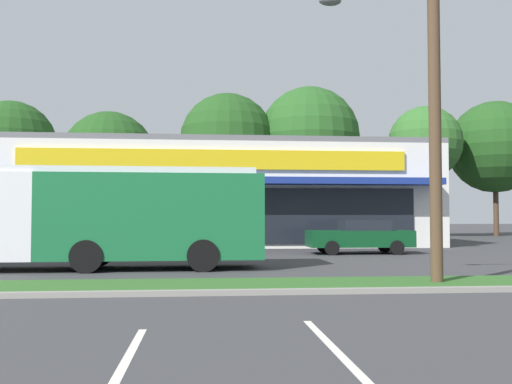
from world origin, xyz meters
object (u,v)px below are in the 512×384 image
(city_bus, at_px, (63,214))
(car_0, at_px, (45,239))
(utility_pole, at_px, (429,70))
(car_1, at_px, (360,236))

(city_bus, height_order, car_0, city_bus)
(utility_pole, distance_m, car_1, 12.87)
(car_0, bearing_deg, utility_pole, -42.53)
(city_bus, distance_m, car_0, 6.37)
(utility_pole, xyz_separation_m, car_1, (1.58, 11.94, -4.52))
(utility_pole, height_order, car_1, utility_pole)
(utility_pole, bearing_deg, car_1, 82.44)
(utility_pole, height_order, city_bus, utility_pole)
(utility_pole, distance_m, city_bus, 11.88)
(city_bus, height_order, car_1, city_bus)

